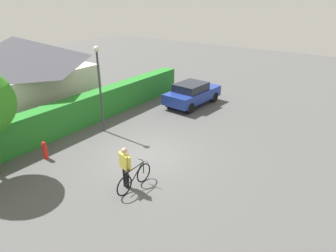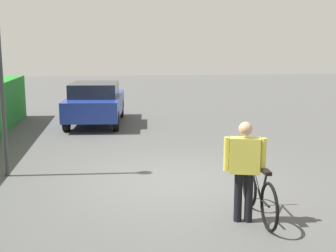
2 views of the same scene
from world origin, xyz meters
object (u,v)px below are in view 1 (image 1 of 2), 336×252
object	(u,v)px
parked_car_near	(192,93)
street_lamp	(99,78)
bicycle	(134,178)
fire_hydrant	(45,150)
person_rider	(125,165)

from	to	relation	value
parked_car_near	street_lamp	distance (m)	6.66
bicycle	street_lamp	world-z (taller)	street_lamp
street_lamp	parked_car_near	bearing A→B (deg)	-15.33
bicycle	street_lamp	size ratio (longest dim) A/B	0.42
bicycle	street_lamp	bearing A→B (deg)	58.00
bicycle	street_lamp	xyz separation A→B (m)	(2.91, 4.66, 2.40)
fire_hydrant	person_rider	bearing A→B (deg)	-84.11
fire_hydrant	bicycle	bearing A→B (deg)	-82.90
fire_hydrant	parked_car_near	bearing A→B (deg)	-9.61
parked_car_near	street_lamp	bearing A→B (deg)	164.67
person_rider	fire_hydrant	size ratio (longest dim) A/B	2.02
person_rider	street_lamp	xyz separation A→B (m)	(3.04, 4.36, 1.86)
parked_car_near	bicycle	xyz separation A→B (m)	(-9.02, -2.98, -0.37)
fire_hydrant	street_lamp	bearing A→B (deg)	0.82
street_lamp	bicycle	bearing A→B (deg)	-122.00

